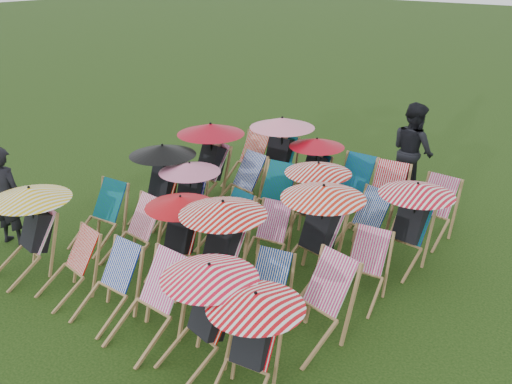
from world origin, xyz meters
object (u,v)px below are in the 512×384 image
Objects in this scene: person_rear at (413,151)px; deckchair_0 at (27,230)px; deckchair_29 at (431,211)px; person_left at (7,196)px; deckchair_5 at (248,344)px.

deckchair_0 is at bearing 94.84° from person_rear.
deckchair_0 is 6.70m from person_rear.
deckchair_29 is at bearing 156.70° from person_rear.
person_rear reaches higher than person_left.
person_rear is (-0.99, 5.95, 0.28)m from deckchair_5.
person_left is 6.99m from person_rear.
person_rear is (-0.99, 1.38, 0.43)m from deckchair_29.
deckchair_0 is at bearing 144.75° from person_left.
deckchair_0 is 1.37× the size of deckchair_29.
person_rear reaches higher than deckchair_29.
deckchair_29 is (3.95, 4.62, -0.22)m from deckchair_0.
person_left reaches higher than deckchair_5.
person_rear reaches higher than deckchair_5.
person_rear is at bearing 127.54° from deckchair_29.
person_left is (-5.07, -4.29, 0.32)m from deckchair_29.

